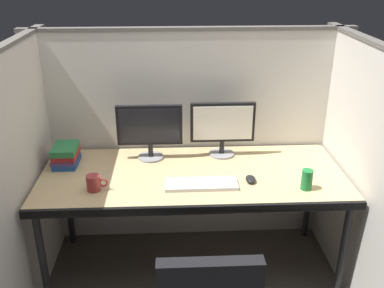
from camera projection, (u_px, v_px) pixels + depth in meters
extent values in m
cube|color=beige|center=(189.00, 140.00, 3.10)|extent=(2.20, 0.05, 1.55)
cube|color=#605B56|center=(189.00, 29.00, 2.78)|extent=(2.21, 0.06, 0.02)
cube|color=beige|center=(26.00, 180.00, 2.55)|extent=(0.05, 1.40, 1.55)
cube|color=#605B56|center=(3.00, 46.00, 2.24)|extent=(0.06, 1.41, 0.02)
cube|color=beige|center=(355.00, 172.00, 2.64)|extent=(0.05, 1.40, 1.55)
cube|color=#605B56|center=(377.00, 43.00, 2.33)|extent=(0.06, 1.41, 0.02)
cube|color=tan|center=(192.00, 176.00, 2.71)|extent=(1.90, 0.80, 0.04)
cube|color=black|center=(196.00, 210.00, 2.36)|extent=(1.90, 0.02, 0.05)
cylinder|color=black|center=(43.00, 263.00, 2.51)|extent=(0.04, 0.04, 0.70)
cylinder|color=black|center=(343.00, 254.00, 2.59)|extent=(0.04, 0.04, 0.70)
cylinder|color=black|center=(68.00, 202.00, 3.13)|extent=(0.04, 0.04, 0.70)
cylinder|color=black|center=(309.00, 196.00, 3.21)|extent=(0.04, 0.04, 0.70)
cylinder|color=gray|center=(151.00, 157.00, 2.91)|extent=(0.17, 0.17, 0.01)
cylinder|color=black|center=(151.00, 150.00, 2.89)|extent=(0.03, 0.03, 0.09)
cube|color=black|center=(150.00, 125.00, 2.81)|extent=(0.43, 0.03, 0.27)
cube|color=black|center=(149.00, 126.00, 2.80)|extent=(0.39, 0.01, 0.23)
cylinder|color=gray|center=(222.00, 154.00, 2.95)|extent=(0.17, 0.17, 0.01)
cylinder|color=black|center=(222.00, 147.00, 2.93)|extent=(0.03, 0.03, 0.09)
cube|color=black|center=(223.00, 122.00, 2.86)|extent=(0.43, 0.03, 0.27)
cube|color=silver|center=(223.00, 123.00, 2.84)|extent=(0.39, 0.01, 0.23)
cube|color=silver|center=(201.00, 184.00, 2.55)|extent=(0.43, 0.15, 0.02)
ellipsoid|color=black|center=(251.00, 179.00, 2.60)|extent=(0.06, 0.10, 0.03)
cylinder|color=#59595B|center=(250.00, 176.00, 2.61)|extent=(0.01, 0.01, 0.01)
cylinder|color=#993333|center=(93.00, 183.00, 2.49)|extent=(0.08, 0.08, 0.09)
torus|color=#993333|center=(103.00, 183.00, 2.49)|extent=(0.06, 0.01, 0.06)
cylinder|color=#197233|center=(307.00, 180.00, 2.50)|extent=(0.07, 0.07, 0.12)
cube|color=#1E478C|center=(67.00, 162.00, 2.81)|extent=(0.15, 0.21, 0.04)
cube|color=#4C3366|center=(65.00, 158.00, 2.80)|extent=(0.15, 0.21, 0.02)
cube|color=#B22626|center=(66.00, 153.00, 2.80)|extent=(0.15, 0.21, 0.04)
cube|color=#26723F|center=(65.00, 149.00, 2.78)|extent=(0.15, 0.21, 0.04)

